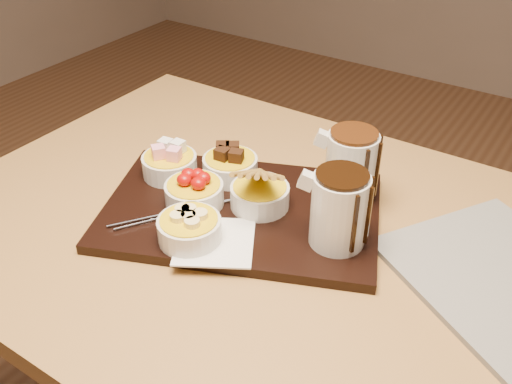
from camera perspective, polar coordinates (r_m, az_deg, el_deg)
The scene contains 12 objects.
dining_table at distance 1.00m, azimuth 2.83°, elevation -8.66°, with size 1.20×0.80×0.75m.
serving_board at distance 0.97m, azimuth -1.48°, elevation -1.92°, with size 0.46×0.30×0.02m, color black.
napkin at distance 0.89m, azimuth -4.12°, elevation -4.97°, with size 0.12×0.12×0.00m, color white.
bowl_marshmallows at distance 1.05m, azimuth -8.62°, elevation 2.65°, with size 0.10×0.10×0.04m, color silver.
bowl_cake at distance 1.04m, azimuth -2.59°, elevation 2.48°, with size 0.10×0.10×0.04m, color silver.
bowl_strawberries at distance 0.97m, azimuth -6.19°, elevation -0.21°, with size 0.10×0.10×0.04m, color silver.
bowl_biscotti at distance 0.96m, azimuth 0.38°, elevation -0.44°, with size 0.10×0.10×0.04m, color silver.
bowl_bananas at distance 0.89m, azimuth -6.66°, elevation -3.77°, with size 0.10×0.10×0.04m, color silver.
pitcher_dark_chocolate at distance 0.87m, azimuth 8.31°, elevation -1.84°, with size 0.09×0.09×0.12m, color silver.
pitcher_milk_chocolate at distance 0.98m, azimuth 9.46°, elevation 2.55°, with size 0.09×0.09×0.12m, color silver.
fondue_skewers at distance 0.96m, azimuth -7.12°, elevation -1.73°, with size 0.26×0.03×0.01m, color silver, non-canonical shape.
newspaper at distance 0.92m, azimuth 24.09°, elevation -8.41°, with size 0.34×0.27×0.01m, color beige.
Camera 1 is at (0.36, -0.64, 1.34)m, focal length 40.00 mm.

